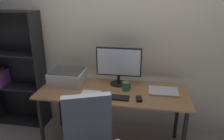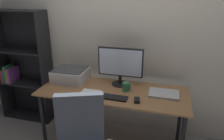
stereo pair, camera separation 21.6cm
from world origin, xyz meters
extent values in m
cube|color=beige|center=(0.00, 0.50, 1.30)|extent=(6.40, 0.10, 2.60)
cube|color=olive|center=(0.00, 0.00, 0.73)|extent=(1.67, 0.65, 0.02)
cylinder|color=black|center=(-0.77, -0.27, 0.36)|extent=(0.04, 0.04, 0.72)
cylinder|color=black|center=(-0.77, 0.27, 0.36)|extent=(0.04, 0.04, 0.72)
cylinder|color=black|center=(0.77, 0.27, 0.36)|extent=(0.04, 0.04, 0.72)
cylinder|color=black|center=(0.04, 0.19, 0.75)|extent=(0.20, 0.20, 0.01)
cylinder|color=black|center=(0.04, 0.19, 0.80)|extent=(0.04, 0.04, 0.10)
cube|color=black|center=(0.04, 0.19, 1.02)|extent=(0.53, 0.03, 0.34)
cube|color=silver|center=(0.04, 0.17, 1.02)|extent=(0.50, 0.01, 0.31)
cube|color=black|center=(0.06, -0.18, 0.75)|extent=(0.29, 0.12, 0.02)
cube|color=black|center=(0.30, -0.18, 0.76)|extent=(0.07, 0.10, 0.03)
cylinder|color=#387F51|center=(0.14, 0.03, 0.79)|extent=(0.08, 0.08, 0.10)
cube|color=#387F51|center=(0.19, 0.03, 0.80)|extent=(0.02, 0.01, 0.06)
cube|color=#B7BABC|center=(0.56, 0.05, 0.75)|extent=(0.32, 0.23, 0.02)
cube|color=silver|center=(-0.58, 0.13, 0.81)|extent=(0.40, 0.34, 0.15)
cube|color=#424244|center=(-0.58, 0.13, 0.90)|extent=(0.37, 0.31, 0.01)
cube|color=white|center=(-0.22, -0.18, 0.74)|extent=(0.22, 0.30, 0.00)
cube|color=#474C56|center=(-0.10, -0.68, 0.75)|extent=(0.40, 0.21, 0.52)
cube|color=black|center=(-1.01, 0.29, 0.79)|extent=(0.02, 0.28, 1.57)
cube|color=black|center=(-1.38, 0.42, 0.79)|extent=(0.75, 0.01, 1.57)
cube|color=black|center=(-1.38, 0.29, 0.01)|extent=(0.72, 0.26, 0.02)
cube|color=black|center=(-1.38, 0.29, 0.55)|extent=(0.72, 0.26, 0.02)
cube|color=black|center=(-1.38, 0.29, 1.02)|extent=(0.72, 0.26, 0.02)
cube|color=black|center=(-1.38, 0.29, 1.57)|extent=(0.72, 0.26, 0.02)
cube|color=#337242|center=(-1.63, 0.28, 0.68)|extent=(0.03, 0.22, 0.25)
cube|color=gold|center=(-1.60, 0.28, 0.66)|extent=(0.02, 0.22, 0.21)
cube|color=#723884|center=(-1.57, 0.28, 0.67)|extent=(0.03, 0.22, 0.22)
camera|label=1|loc=(0.35, -2.11, 1.77)|focal=33.59mm
camera|label=2|loc=(0.56, -2.06, 1.77)|focal=33.59mm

